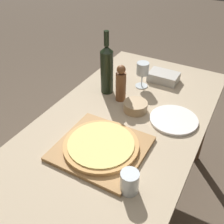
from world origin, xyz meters
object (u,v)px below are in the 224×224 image
Objects in this scene: wine_glass at (143,70)px; small_bowl at (135,106)px; pepper_mill at (121,84)px; wine_bottle at (107,69)px; pizza at (101,145)px.

wine_glass reaches higher than small_bowl.
pepper_mill is 1.68× the size of small_bowl.
small_bowl is (0.22, -0.09, -0.12)m from wine_bottle.
wine_bottle reaches higher than pepper_mill.
wine_bottle is at bearing 161.37° from pepper_mill.
pepper_mill reaches higher than pizza.
wine_bottle is at bearing 158.09° from small_bowl.
pizza is 0.59m from wine_glass.
pizza is at bearing -83.89° from wine_glass.
wine_glass is at bearing 106.40° from small_bowl.
pepper_mill is at bearing 105.31° from pizza.
wine_glass is (0.15, 0.15, -0.04)m from wine_bottle.
pepper_mill is (0.11, -0.04, -0.05)m from wine_bottle.
pizza is 1.57× the size of pepper_mill.
pizza is 0.42m from pepper_mill.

